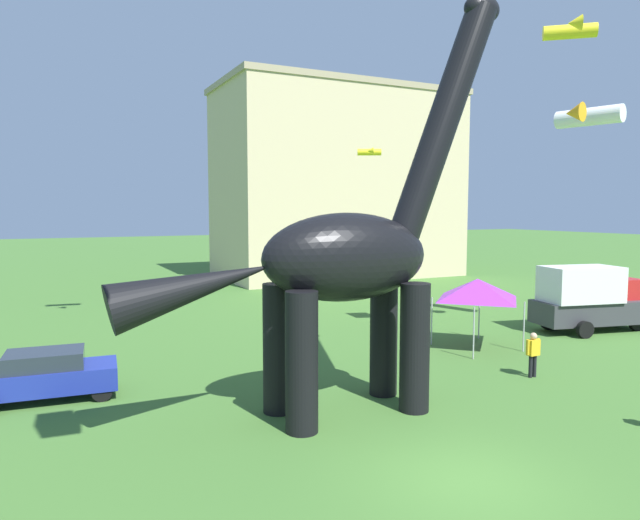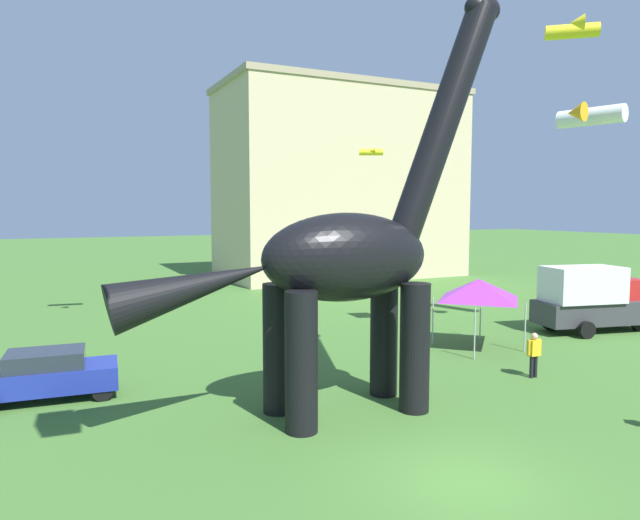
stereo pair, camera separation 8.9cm
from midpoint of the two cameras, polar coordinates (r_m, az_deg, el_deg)
The scene contains 11 objects.
ground_plane at distance 13.76m, azimuth 14.39°, elevation -20.64°, with size 240.00×240.00×0.00m, color #42702D.
dinosaur_sculpture at distance 16.34m, azimuth 2.68°, elevation 0.29°, with size 12.09×2.56×12.64m.
parked_sedan_left at distance 19.98m, azimuth -25.67°, elevation -10.30°, with size 4.35×2.16×1.55m.
parked_box_truck at distance 30.72m, azimuth 25.69°, elevation -3.43°, with size 5.92×3.27×3.20m.
person_photographer at distance 21.65m, azimuth 20.81°, elevation -8.50°, with size 0.60×0.26×1.61m.
festival_canopy_tent at distance 25.10m, azimuth 15.74°, elevation -2.86°, with size 3.15×3.15×3.00m.
kite_trailing at distance 30.18m, azimuth 25.38°, elevation 12.96°, with size 2.98×3.14×0.89m.
kite_high_left at distance 39.32m, azimuth 5.24°, elevation 10.77°, with size 1.65×1.67×0.48m.
kite_apex at distance 38.78m, azimuth 24.14°, elevation 20.37°, with size 3.04×3.11×0.88m.
kite_far_right at distance 29.22m, azimuth 8.66°, elevation 1.54°, with size 1.26×1.65×2.00m.
background_building_block at distance 51.04m, azimuth 2.05°, elevation 7.69°, with size 20.97×10.97×16.46m.
Camera 2 is at (-8.09, -9.40, 5.94)m, focal length 31.86 mm.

